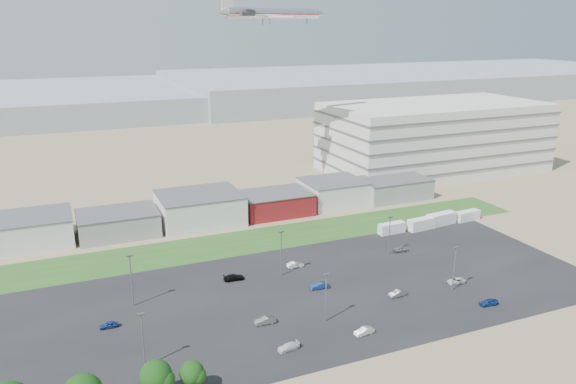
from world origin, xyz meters
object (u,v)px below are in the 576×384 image
parked_car_11 (295,265)px  box_trailer_a (392,228)px  parked_car_8 (401,249)px  parked_car_2 (489,302)px  parked_car_1 (398,293)px  parked_car_3 (288,347)px  parked_car_4 (265,321)px  parked_car_7 (319,286)px  parked_car_5 (109,325)px  parked_car_6 (234,277)px  airliner (274,13)px  parked_car_0 (456,281)px  parked_car_13 (364,331)px

parked_car_11 → box_trailer_a: bearing=-73.6°
parked_car_8 → parked_car_11: size_ratio=0.97×
box_trailer_a → parked_car_2: size_ratio=1.95×
parked_car_1 → parked_car_3: size_ratio=1.00×
box_trailer_a → parked_car_4: 56.32m
box_trailer_a → parked_car_7: 38.43m
box_trailer_a → parked_car_5: bearing=-166.8°
parked_car_2 → parked_car_5: size_ratio=1.14×
parked_car_6 → airliner: bearing=-25.4°
parked_car_3 → parked_car_5: bearing=-131.2°
parked_car_0 → parked_car_8: bearing=-172.7°
parked_car_0 → parked_car_5: 70.46m
parked_car_2 → parked_car_6: bearing=-119.1°
airliner → parked_car_5: (-60.64, -70.80, -55.39)m
parked_car_0 → parked_car_13: 30.19m
parked_car_13 → parked_car_1: bearing=119.5°
parked_car_11 → parked_car_1: bearing=-148.5°
parked_car_5 → parked_car_13: size_ratio=0.89×
parked_car_5 → airliner: bearing=142.5°
airliner → parked_car_5: 108.44m
parked_car_5 → parked_car_1: bearing=82.7°
parked_car_2 → parked_car_11: size_ratio=0.97×
box_trailer_a → parked_car_13: 52.23m
parked_car_8 → airliner: bearing=11.7°
parked_car_5 → parked_car_11: size_ratio=0.86×
parked_car_0 → parked_car_5: parked_car_5 is taller
parked_car_4 → parked_car_7: parked_car_4 is taller
airliner → parked_car_2: 106.85m
parked_car_11 → parked_car_13: bearing=178.5°
parked_car_1 → parked_car_4: parked_car_4 is taller
parked_car_1 → parked_car_2: 17.47m
parked_car_5 → parked_car_6: 28.66m
box_trailer_a → parked_car_3: (-46.67, -40.24, -0.83)m
parked_car_1 → parked_car_5: size_ratio=1.16×
box_trailer_a → parked_car_11: (-32.04, -9.93, -0.75)m
parked_car_5 → parked_car_8: (68.83, 9.22, 0.07)m
box_trailer_a → parked_car_4: (-47.22, -30.67, -0.74)m
parked_car_5 → parked_car_6: size_ratio=0.75×
airliner → parked_car_0: size_ratio=10.21×
parked_car_4 → parked_car_6: 19.81m
parked_car_0 → parked_car_3: (-42.70, -9.41, 0.00)m
parked_car_1 → parked_car_6: bearing=-129.7°
box_trailer_a → parked_car_7: box_trailer_a is taller
parked_car_0 → parked_car_11: bearing=-122.1°
parked_car_3 → parked_car_7: (14.94, 18.56, 0.08)m
parked_car_1 → parked_car_13: bearing=-58.1°
parked_car_2 → box_trailer_a: bearing=-179.8°
parked_car_2 → parked_car_7: same height
box_trailer_a → parked_car_3: 61.62m
parked_car_3 → parked_car_6: size_ratio=0.87×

